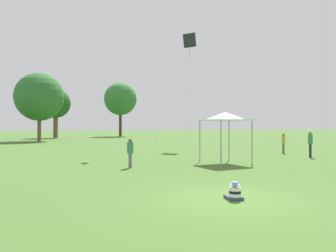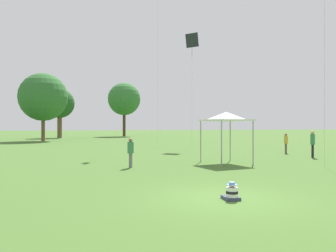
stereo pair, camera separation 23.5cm
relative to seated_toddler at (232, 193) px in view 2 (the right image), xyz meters
The scene contains 10 objects.
ground_plane 0.36m from the seated_toddler, 107.06° to the left, with size 300.00×300.00×0.00m, color #426628.
seated_toddler is the anchor object (origin of this frame).
person_standing_0 17.92m from the seated_toddler, 49.33° to the left, with size 0.39×0.39×1.60m.
person_standing_1 15.15m from the seated_toddler, 41.80° to the left, with size 0.40×0.40×1.85m.
person_standing_3 8.42m from the seated_toddler, 101.29° to the left, with size 0.38×0.38×1.55m.
canopy_tent 9.93m from the seated_toddler, 64.86° to the left, with size 2.77×2.77×3.00m.
kite_3 25.38m from the seated_toddler, 72.71° to the left, with size 1.15×1.21×11.46m.
distant_tree_0 42.75m from the seated_toddler, 102.01° to the left, with size 6.87×6.87×9.76m.
distant_tree_1 59.69m from the seated_toddler, 84.72° to the left, with size 6.73×6.73×11.12m.
distant_tree_2 54.50m from the seated_toddler, 97.49° to the left, with size 5.29×5.29×8.91m.
Camera 2 is at (-4.38, -9.05, 2.20)m, focal length 35.00 mm.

